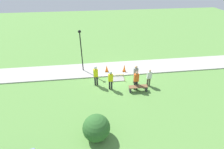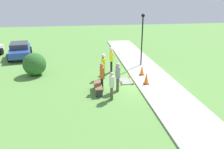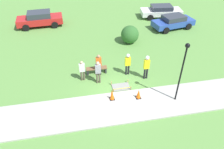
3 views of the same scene
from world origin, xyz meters
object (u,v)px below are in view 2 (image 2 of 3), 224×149
object	(u,v)px
traffic_cone_near_patch	(146,78)
bystander_in_orange_shirt	(102,75)
park_bench	(98,87)
lamppost_near	(142,33)
worker_assistant	(103,64)
parked_car_blue	(20,50)
bystander_in_white_shirt	(118,75)
traffic_cone_far_patch	(142,70)
bystander_in_gray_shirt	(112,84)
worker_supervisor	(111,57)

from	to	relation	value
traffic_cone_near_patch	bystander_in_orange_shirt	distance (m)	3.03
park_bench	lamppost_near	size ratio (longest dim) A/B	0.38
worker_assistant	parked_car_blue	xyz separation A→B (m)	(6.78, 7.15, -0.34)
bystander_in_white_shirt	lamppost_near	bearing A→B (deg)	-30.91
traffic_cone_far_patch	lamppost_near	xyz separation A→B (m)	(2.35, -0.59, 2.33)
bystander_in_gray_shirt	lamppost_near	xyz separation A→B (m)	(5.78, -3.34, 1.86)
worker_assistant	bystander_in_gray_shirt	distance (m)	3.39
traffic_cone_near_patch	bystander_in_white_shirt	world-z (taller)	bystander_in_white_shirt
bystander_in_orange_shirt	lamppost_near	xyz separation A→B (m)	(4.51, -3.75, 1.77)
traffic_cone_near_patch	bystander_in_orange_shirt	xyz separation A→B (m)	(-0.44, 2.95, 0.52)
worker_assistant	lamppost_near	world-z (taller)	lamppost_near
bystander_in_white_shirt	parked_car_blue	size ratio (longest dim) A/B	0.39
bystander_in_white_shirt	parked_car_blue	xyz separation A→B (m)	(9.08, 7.76, -0.30)
traffic_cone_near_patch	park_bench	world-z (taller)	traffic_cone_near_patch
traffic_cone_far_patch	worker_assistant	size ratio (longest dim) A/B	0.40
worker_assistant	traffic_cone_near_patch	bearing A→B (deg)	-122.76
worker_supervisor	bystander_in_orange_shirt	size ratio (longest dim) A/B	1.10
traffic_cone_near_patch	worker_assistant	distance (m)	3.18
worker_supervisor	worker_assistant	size ratio (longest dim) A/B	1.08
worker_supervisor	bystander_in_white_shirt	distance (m)	3.51
worker_supervisor	traffic_cone_near_patch	bearing A→B (deg)	-147.08
park_bench	lamppost_near	distance (m)	6.62
worker_assistant	bystander_in_gray_shirt	bearing A→B (deg)	-178.65
traffic_cone_far_patch	worker_supervisor	xyz separation A→B (m)	(1.16, 2.08, 0.74)
worker_supervisor	bystander_in_gray_shirt	size ratio (longest dim) A/B	1.19
traffic_cone_near_patch	bystander_in_gray_shirt	bearing A→B (deg)	123.72
worker_assistant	parked_car_blue	bearing A→B (deg)	46.54
lamppost_near	parked_car_blue	distance (m)	11.63
bystander_in_gray_shirt	lamppost_near	distance (m)	6.93
traffic_cone_near_patch	worker_assistant	xyz separation A→B (m)	(1.69, 2.62, 0.59)
traffic_cone_far_patch	worker_supervisor	size ratio (longest dim) A/B	0.37
bystander_in_orange_shirt	parked_car_blue	distance (m)	11.22
worker_assistant	bystander_in_orange_shirt	distance (m)	2.15
bystander_in_orange_shirt	bystander_in_gray_shirt	size ratio (longest dim) A/B	1.08
traffic_cone_far_patch	lamppost_near	size ratio (longest dim) A/B	0.18
traffic_cone_near_patch	lamppost_near	xyz separation A→B (m)	(4.08, -0.80, 2.30)
worker_supervisor	worker_assistant	world-z (taller)	worker_supervisor
parked_car_blue	traffic_cone_far_patch	bearing A→B (deg)	-134.18
worker_supervisor	bystander_in_white_shirt	world-z (taller)	worker_supervisor
park_bench	bystander_in_gray_shirt	world-z (taller)	bystander_in_gray_shirt
worker_supervisor	bystander_in_gray_shirt	world-z (taller)	worker_supervisor
worker_supervisor	parked_car_blue	size ratio (longest dim) A/B	0.42
bystander_in_orange_shirt	bystander_in_white_shirt	distance (m)	0.96
worker_supervisor	bystander_in_gray_shirt	bearing A→B (deg)	171.67
traffic_cone_near_patch	bystander_in_white_shirt	distance (m)	2.17
bystander_in_gray_shirt	worker_assistant	bearing A→B (deg)	1.35
park_bench	bystander_in_orange_shirt	distance (m)	0.74
worker_supervisor	bystander_in_orange_shirt	world-z (taller)	worker_supervisor
traffic_cone_near_patch	worker_supervisor	size ratio (longest dim) A/B	0.41
traffic_cone_far_patch	park_bench	size ratio (longest dim) A/B	0.46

